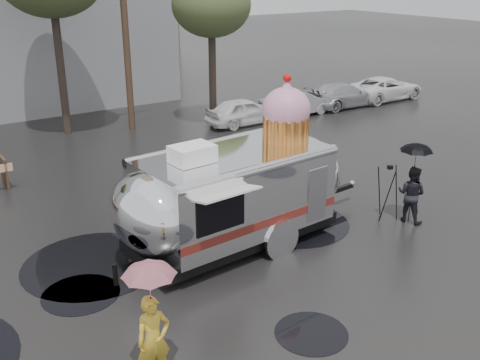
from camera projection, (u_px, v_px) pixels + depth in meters
ground at (286, 294)px, 12.17m from camera, size 120.00×120.00×0.00m
puddles at (139, 284)px, 12.51m from camera, size 14.71×8.90×0.01m
utility_pole at (125, 19)px, 22.68m from camera, size 1.60×0.28×9.00m
tree_right at (211, 6)px, 23.56m from camera, size 3.36×3.36×6.42m
parked_cars at (325, 96)px, 27.33m from camera, size 13.20×1.90×1.50m
airstream_trailer at (237, 189)px, 13.89m from camera, size 7.87×3.34×4.24m
person_left at (153, 340)px, 9.37m from camera, size 0.61×0.42×1.62m
umbrella_pink at (150, 282)px, 8.97m from camera, size 1.09×1.09×2.29m
person_right at (411, 194)px, 15.36m from camera, size 0.66×0.87×1.60m
umbrella_black at (416, 156)px, 14.96m from camera, size 1.08×1.08×2.28m
tripod at (388, 187)px, 15.48m from camera, size 0.64×0.62×1.58m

